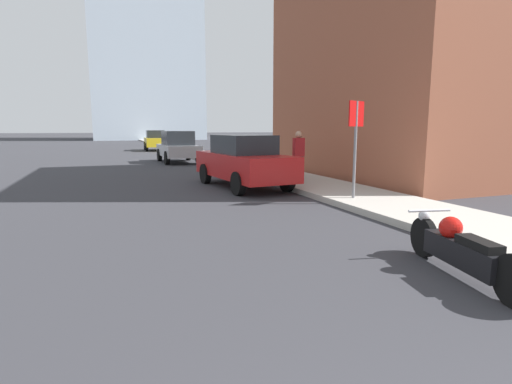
{
  "coord_description": "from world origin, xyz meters",
  "views": [
    {
      "loc": [
        -1.25,
        0.27,
        1.83
      ],
      "look_at": [
        1.16,
        6.7,
        0.74
      ],
      "focal_mm": 28.0,
      "sensor_mm": 36.0,
      "label": 1
    }
  ],
  "objects_px": {
    "parked_car_silver": "(178,147)",
    "parked_car_yellow": "(155,140)",
    "motorcycle": "(461,249)",
    "stop_sign": "(356,133)",
    "pedestrian": "(299,155)",
    "parked_car_red": "(243,161)"
  },
  "relations": [
    {
      "from": "parked_car_silver",
      "to": "pedestrian",
      "type": "relative_size",
      "value": 2.56
    },
    {
      "from": "parked_car_silver",
      "to": "pedestrian",
      "type": "distance_m",
      "value": 10.46
    },
    {
      "from": "parked_car_silver",
      "to": "stop_sign",
      "type": "height_order",
      "value": "stop_sign"
    },
    {
      "from": "motorcycle",
      "to": "parked_car_red",
      "type": "xyz_separation_m",
      "value": [
        -0.03,
        8.28,
        0.48
      ]
    },
    {
      "from": "parked_car_silver",
      "to": "parked_car_yellow",
      "type": "distance_m",
      "value": 12.91
    },
    {
      "from": "motorcycle",
      "to": "stop_sign",
      "type": "relative_size",
      "value": 0.96
    },
    {
      "from": "motorcycle",
      "to": "stop_sign",
      "type": "bearing_deg",
      "value": 83.46
    },
    {
      "from": "motorcycle",
      "to": "parked_car_silver",
      "type": "height_order",
      "value": "parked_car_silver"
    },
    {
      "from": "stop_sign",
      "to": "pedestrian",
      "type": "height_order",
      "value": "stop_sign"
    },
    {
      "from": "parked_car_silver",
      "to": "pedestrian",
      "type": "bearing_deg",
      "value": -78.85
    },
    {
      "from": "pedestrian",
      "to": "parked_car_yellow",
      "type": "bearing_deg",
      "value": 94.93
    },
    {
      "from": "parked_car_red",
      "to": "stop_sign",
      "type": "distance_m",
      "value": 4.07
    },
    {
      "from": "parked_car_silver",
      "to": "pedestrian",
      "type": "height_order",
      "value": "pedestrian"
    },
    {
      "from": "parked_car_red",
      "to": "stop_sign",
      "type": "xyz_separation_m",
      "value": [
        1.63,
        -3.62,
        0.91
      ]
    },
    {
      "from": "motorcycle",
      "to": "parked_car_yellow",
      "type": "bearing_deg",
      "value": 102.55
    },
    {
      "from": "motorcycle",
      "to": "stop_sign",
      "type": "distance_m",
      "value": 5.12
    },
    {
      "from": "parked_car_red",
      "to": "parked_car_yellow",
      "type": "distance_m",
      "value": 23.21
    },
    {
      "from": "stop_sign",
      "to": "parked_car_silver",
      "type": "bearing_deg",
      "value": 97.86
    },
    {
      "from": "stop_sign",
      "to": "motorcycle",
      "type": "bearing_deg",
      "value": -109.0
    },
    {
      "from": "pedestrian",
      "to": "parked_car_red",
      "type": "bearing_deg",
      "value": -177.32
    },
    {
      "from": "parked_car_red",
      "to": "parked_car_silver",
      "type": "bearing_deg",
      "value": 85.97
    },
    {
      "from": "stop_sign",
      "to": "pedestrian",
      "type": "bearing_deg",
      "value": 84.71
    }
  ]
}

